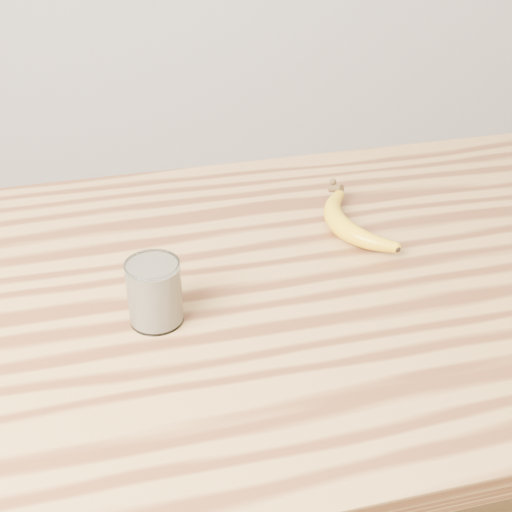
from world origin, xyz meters
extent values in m
cube|color=olive|center=(0.00, 0.00, 0.88)|extent=(1.20, 0.80, 0.04)
cylinder|color=brown|center=(-0.54, 0.34, 0.43)|extent=(0.06, 0.06, 0.86)
cylinder|color=white|center=(-0.34, -0.05, 0.95)|extent=(0.07, 0.07, 0.09)
torus|color=white|center=(-0.34, -0.05, 0.99)|extent=(0.07, 0.07, 0.00)
cylinder|color=beige|center=(-0.34, -0.05, 0.94)|extent=(0.07, 0.07, 0.08)
camera|label=1|loc=(-0.39, -0.82, 1.49)|focal=50.00mm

